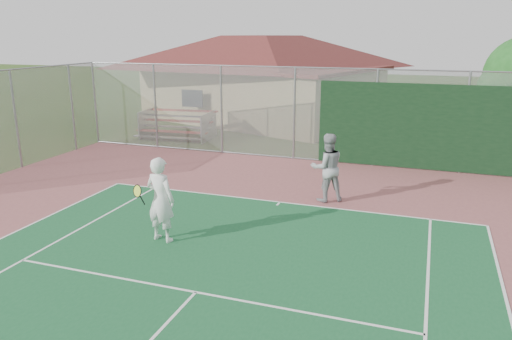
# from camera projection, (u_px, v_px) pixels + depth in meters

# --- Properties ---
(back_fence) EXTENTS (20.08, 0.11, 3.53)m
(back_fence) POSITION_uv_depth(u_px,v_px,m) (378.00, 121.00, 17.88)
(back_fence) COLOR gray
(back_fence) RESTS_ON ground
(side_fence_left) EXTENTS (0.08, 9.00, 3.50)m
(side_fence_left) POSITION_uv_depth(u_px,v_px,m) (16.00, 120.00, 17.68)
(side_fence_left) COLOR gray
(side_fence_left) RESTS_ON ground
(clubhouse) EXTENTS (14.57, 11.85, 5.44)m
(clubhouse) POSITION_uv_depth(u_px,v_px,m) (262.00, 69.00, 27.52)
(clubhouse) COLOR tan
(clubhouse) RESTS_ON ground
(bleachers) EXTENTS (3.41, 2.21, 1.24)m
(bleachers) POSITION_uv_depth(u_px,v_px,m) (177.00, 124.00, 23.09)
(bleachers) COLOR #B83C2A
(bleachers) RESTS_ON ground
(player_white_front) EXTENTS (0.99, 0.73, 2.01)m
(player_white_front) POSITION_uv_depth(u_px,v_px,m) (160.00, 200.00, 11.49)
(player_white_front) COLOR white
(player_white_front) RESTS_ON ground
(player_grey_back) EXTENTS (1.21, 1.13, 1.98)m
(player_grey_back) POSITION_uv_depth(u_px,v_px,m) (327.00, 168.00, 14.26)
(player_grey_back) COLOR #9C9EA1
(player_grey_back) RESTS_ON ground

